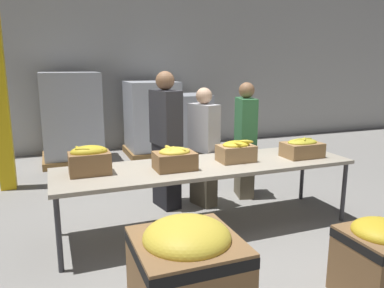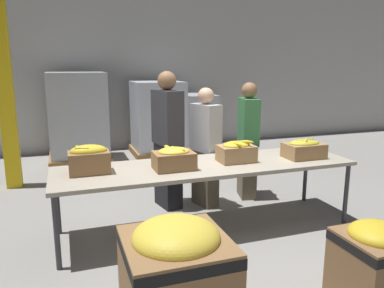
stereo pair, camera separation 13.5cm
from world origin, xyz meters
name	(u,v)px [view 2 (the right image)]	position (x,y,z in m)	size (l,w,h in m)	color
ground_plane	(206,228)	(0.00, 0.00, 0.00)	(30.00, 30.00, 0.00)	gray
wall_back	(131,55)	(0.00, 4.46, 2.00)	(16.00, 0.08, 4.00)	#B7B7B2
sorting_table	(207,168)	(0.00, 0.00, 0.70)	(3.25, 0.89, 0.74)	#B2A893
banana_box_0	(89,159)	(-1.23, 0.07, 0.89)	(0.40, 0.26, 0.29)	olive
banana_box_1	(174,158)	(-0.39, -0.07, 0.86)	(0.41, 0.30, 0.25)	olive
banana_box_2	(237,151)	(0.35, -0.01, 0.86)	(0.40, 0.29, 0.25)	tan
banana_box_3	(304,149)	(1.17, -0.09, 0.85)	(0.44, 0.30, 0.23)	#A37A4C
volunteer_0	(205,148)	(0.24, 0.68, 0.76)	(0.32, 0.45, 1.52)	#6B604C
volunteer_1	(168,141)	(-0.22, 0.79, 0.86)	(0.32, 0.50, 1.73)	black
volunteer_2	(248,141)	(0.90, 0.79, 0.78)	(0.30, 0.46, 1.57)	#6B604C
donation_bin_0	(177,284)	(-0.85, -1.67, 0.47)	(0.63, 0.63, 0.90)	olive
donation_bin_1	(375,261)	(0.72, -1.67, 0.34)	(0.52, 0.52, 0.65)	olive
support_pillar	(1,50)	(-2.20, 2.31, 2.00)	(0.21, 0.21, 4.00)	yellow
pallet_stack_0	(78,118)	(-1.19, 3.60, 0.82)	(1.12, 1.12, 1.67)	olive
pallet_stack_1	(191,124)	(1.06, 3.63, 0.59)	(0.98, 0.98, 1.20)	olive
pallet_stack_2	(158,119)	(0.35, 3.64, 0.73)	(1.05, 1.05, 1.47)	olive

